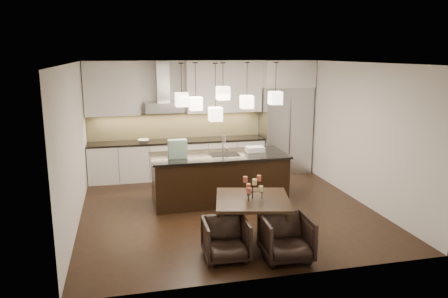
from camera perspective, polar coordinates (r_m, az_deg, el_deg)
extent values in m
cube|color=black|center=(8.62, 0.31, -7.83)|extent=(5.50, 5.50, 0.02)
cube|color=white|center=(8.09, 0.33, 11.25)|extent=(5.50, 5.50, 0.02)
cube|color=silver|center=(10.91, -3.09, 4.11)|extent=(5.50, 0.02, 2.80)
cube|color=silver|center=(5.67, 6.89, -3.83)|extent=(5.50, 0.02, 2.80)
cube|color=silver|center=(8.07, -19.11, 0.46)|extent=(0.02, 5.50, 2.80)
cube|color=silver|center=(9.28, 17.14, 2.09)|extent=(0.02, 5.50, 2.80)
cube|color=#B7B7BA|center=(11.16, 7.96, 2.51)|extent=(1.20, 0.72, 2.15)
cube|color=silver|center=(11.01, 8.18, 9.71)|extent=(1.26, 0.72, 0.65)
cube|color=silver|center=(10.68, -6.02, -1.37)|extent=(4.21, 0.62, 0.88)
cube|color=black|center=(10.58, -6.08, 1.05)|extent=(4.21, 0.66, 0.04)
cube|color=tan|center=(10.81, -6.32, 3.10)|extent=(4.21, 0.02, 0.63)
cube|color=silver|center=(10.47, -14.46, 7.66)|extent=(1.25, 0.35, 1.25)
cube|color=silver|center=(10.75, -0.03, 8.17)|extent=(1.85, 0.35, 1.25)
cube|color=#B7B7BA|center=(10.47, -7.85, 5.43)|extent=(0.90, 0.52, 0.24)
cube|color=#B7B7BA|center=(10.52, -8.01, 8.74)|extent=(0.30, 0.28, 0.96)
imported|color=silver|center=(10.45, -10.46, 1.06)|extent=(0.27, 0.27, 0.06)
cube|color=black|center=(8.92, -0.66, -3.91)|extent=(2.66, 1.07, 0.93)
cube|color=black|center=(8.79, -0.67, -0.85)|extent=(2.74, 1.15, 0.04)
cube|color=#226B4E|center=(8.52, -6.10, 0.03)|extent=(0.36, 0.19, 0.36)
cube|color=silver|center=(9.04, 4.05, -0.02)|extent=(0.36, 0.26, 0.11)
cylinder|color=#D4CC85|center=(7.02, 4.84, -5.18)|extent=(0.08, 0.08, 0.09)
cylinder|color=#CF5338|center=(7.11, 3.20, -4.92)|extent=(0.08, 0.08, 0.09)
cylinder|color=#AE463F|center=(6.90, 3.30, -5.47)|extent=(0.08, 0.08, 0.09)
cylinder|color=#CF5338|center=(7.05, 4.58, -3.83)|extent=(0.08, 0.08, 0.09)
cylinder|color=#AE463F|center=(6.97, 2.80, -3.99)|extent=(0.08, 0.08, 0.09)
cylinder|color=#D4CC85|center=(6.85, 4.02, -4.31)|extent=(0.08, 0.08, 0.09)
imported|color=black|center=(6.54, 0.24, -11.72)|extent=(0.67, 0.69, 0.61)
imported|color=black|center=(6.59, 8.14, -11.40)|extent=(0.73, 0.75, 0.66)
cube|color=#FFEEC9|center=(8.47, -5.55, 6.43)|extent=(0.24, 0.24, 0.26)
cube|color=#FFEEC9|center=(8.75, -3.71, 5.93)|extent=(0.24, 0.24, 0.26)
cube|color=#FFEEC9|center=(8.64, -0.13, 7.31)|extent=(0.24, 0.24, 0.26)
cube|color=#FFEEC9|center=(9.00, 3.00, 6.14)|extent=(0.24, 0.24, 0.26)
cube|color=#FFEEC9|center=(8.98, 6.72, 6.64)|extent=(0.24, 0.24, 0.26)
cube|color=#FFEEC9|center=(8.39, -1.12, 4.57)|extent=(0.24, 0.24, 0.26)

